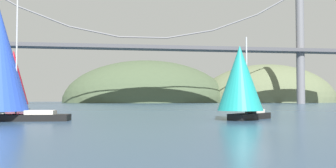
# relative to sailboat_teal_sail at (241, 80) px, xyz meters

# --- Properties ---
(ground_plane) EXTENTS (360.00, 360.00, 0.00)m
(ground_plane) POSITION_rel_sailboat_teal_sail_xyz_m (-1.94, -7.43, -3.60)
(ground_plane) COLOR #2D4760
(headland_center) EXTENTS (71.88, 44.00, 36.52)m
(headland_center) POSITION_rel_sailboat_teal_sail_xyz_m (3.06, 127.57, -3.60)
(headland_center) COLOR #425138
(headland_center) RESTS_ON ground_plane
(headland_right) EXTENTS (63.97, 44.00, 34.55)m
(headland_right) POSITION_rel_sailboat_teal_sail_xyz_m (58.06, 127.57, -3.60)
(headland_right) COLOR #5B6647
(headland_right) RESTS_ON ground_plane
(suspension_bridge) EXTENTS (145.61, 6.00, 39.66)m
(suspension_bridge) POSITION_rel_sailboat_teal_sail_xyz_m (-1.94, 87.57, 15.45)
(suspension_bridge) COLOR slate
(suspension_bridge) RESTS_ON ground_plane
(sailboat_teal_sail) EXTENTS (6.86, 6.51, 7.62)m
(sailboat_teal_sail) POSITION_rel_sailboat_teal_sail_xyz_m (0.00, 0.00, 0.00)
(sailboat_teal_sail) COLOR black
(sailboat_teal_sail) RESTS_ON ground_plane
(sailboat_crimson_sail) EXTENTS (5.96, 9.31, 10.99)m
(sailboat_crimson_sail) POSITION_rel_sailboat_teal_sail_xyz_m (-28.16, 33.56, 1.65)
(sailboat_crimson_sail) COLOR black
(sailboat_crimson_sail) RESTS_ON ground_plane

